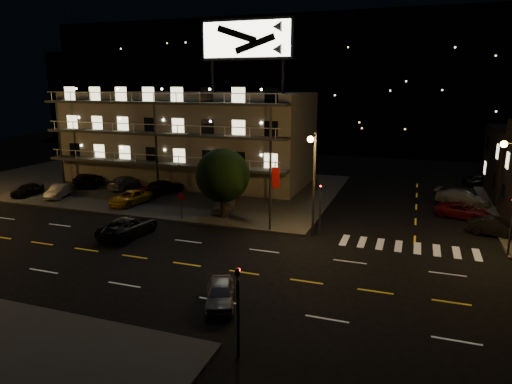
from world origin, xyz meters
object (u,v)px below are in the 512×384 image
(road_car_east, at_px, (220,293))
(tree, at_px, (222,177))
(lot_car_2, at_px, (130,198))
(lot_car_7, at_px, (126,182))
(side_car_0, at_px, (497,228))
(lot_car_4, at_px, (224,205))
(road_car_west, at_px, (129,226))

(road_car_east, bearing_deg, tree, 91.23)
(lot_car_2, bearing_deg, lot_car_7, 136.77)
(lot_car_2, relative_size, lot_car_7, 0.94)
(lot_car_7, bearing_deg, side_car_0, 177.41)
(lot_car_4, bearing_deg, side_car_0, -3.74)
(lot_car_4, height_order, side_car_0, side_car_0)
(lot_car_7, distance_m, road_car_east, 29.75)
(road_car_west, bearing_deg, lot_car_2, -52.91)
(lot_car_2, relative_size, lot_car_4, 1.26)
(tree, xyz_separation_m, lot_car_7, (-14.56, 6.75, -2.88))
(side_car_0, relative_size, road_car_east, 1.13)
(lot_car_4, distance_m, side_car_0, 22.50)
(lot_car_2, xyz_separation_m, lot_car_4, (9.55, 0.58, -0.02))
(tree, relative_size, road_car_east, 1.60)
(lot_car_4, relative_size, lot_car_7, 0.75)
(lot_car_2, relative_size, side_car_0, 1.09)
(side_car_0, height_order, road_car_east, side_car_0)
(lot_car_2, distance_m, lot_car_4, 9.57)
(lot_car_2, height_order, side_car_0, lot_car_2)
(road_car_west, bearing_deg, side_car_0, -157.68)
(lot_car_4, relative_size, road_car_east, 0.97)
(tree, bearing_deg, lot_car_7, 155.14)
(side_car_0, distance_m, road_car_east, 23.37)
(lot_car_2, relative_size, road_car_west, 0.86)
(tree, xyz_separation_m, road_car_west, (-5.11, -6.49, -2.99))
(lot_car_7, height_order, road_car_west, lot_car_7)
(lot_car_2, height_order, lot_car_4, lot_car_2)
(lot_car_7, height_order, road_car_east, lot_car_7)
(road_car_east, xyz_separation_m, road_car_west, (-11.30, 8.07, 0.11))
(tree, bearing_deg, road_car_west, -128.21)
(lot_car_4, bearing_deg, lot_car_2, 176.87)
(road_car_east, bearing_deg, road_car_west, 122.68)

